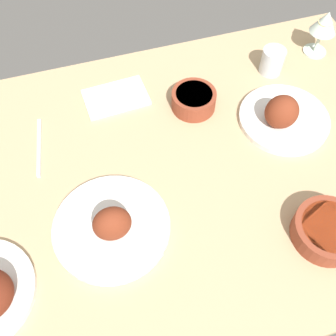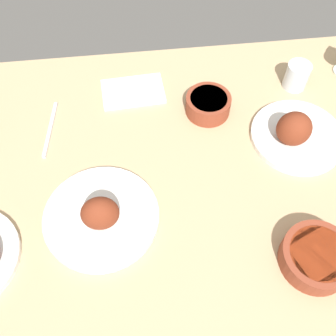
{
  "view_description": "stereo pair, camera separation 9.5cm",
  "coord_description": "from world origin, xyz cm",
  "px_view_note": "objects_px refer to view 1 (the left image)",
  "views": [
    {
      "loc": [
        15.39,
        50.03,
        85.86
      ],
      "look_at": [
        0.0,
        0.0,
        6.0
      ],
      "focal_mm": 42.13,
      "sensor_mm": 36.0,
      "label": 1
    },
    {
      "loc": [
        6.06,
        51.99,
        85.86
      ],
      "look_at": [
        0.0,
        0.0,
        6.0
      ],
      "focal_mm": 42.13,
      "sensor_mm": 36.0,
      "label": 2
    }
  ],
  "objects_px": {
    "plate_near_viewer": "(112,226)",
    "bowl_sauce": "(327,230)",
    "water_tumbler": "(272,61)",
    "bowl_pasta": "(194,99)",
    "wine_glass": "(325,24)",
    "plate_far_side": "(283,116)",
    "folded_napkin": "(116,97)",
    "fork_loose": "(39,147)"
  },
  "relations": [
    {
      "from": "bowl_sauce",
      "to": "wine_glass",
      "type": "bearing_deg",
      "value": -116.73
    },
    {
      "from": "bowl_pasta",
      "to": "wine_glass",
      "type": "relative_size",
      "value": 0.86
    },
    {
      "from": "plate_far_side",
      "to": "plate_near_viewer",
      "type": "bearing_deg",
      "value": 19.12
    },
    {
      "from": "fork_loose",
      "to": "plate_far_side",
      "type": "bearing_deg",
      "value": -92.21
    },
    {
      "from": "plate_far_side",
      "to": "bowl_pasta",
      "type": "bearing_deg",
      "value": -31.34
    },
    {
      "from": "bowl_sauce",
      "to": "fork_loose",
      "type": "xyz_separation_m",
      "value": [
        0.58,
        -0.43,
        -0.02
      ]
    },
    {
      "from": "bowl_sauce",
      "to": "folded_napkin",
      "type": "height_order",
      "value": "bowl_sauce"
    },
    {
      "from": "plate_near_viewer",
      "to": "bowl_sauce",
      "type": "height_order",
      "value": "plate_near_viewer"
    },
    {
      "from": "plate_near_viewer",
      "to": "bowl_pasta",
      "type": "height_order",
      "value": "plate_near_viewer"
    },
    {
      "from": "plate_far_side",
      "to": "water_tumbler",
      "type": "relative_size",
      "value": 3.2
    },
    {
      "from": "bowl_sauce",
      "to": "wine_glass",
      "type": "xyz_separation_m",
      "value": [
        -0.28,
        -0.55,
        0.07
      ]
    },
    {
      "from": "water_tumbler",
      "to": "bowl_sauce",
      "type": "bearing_deg",
      "value": 77.94
    },
    {
      "from": "wine_glass",
      "to": "folded_napkin",
      "type": "distance_m",
      "value": 0.64
    },
    {
      "from": "bowl_sauce",
      "to": "fork_loose",
      "type": "distance_m",
      "value": 0.72
    },
    {
      "from": "bowl_pasta",
      "to": "fork_loose",
      "type": "relative_size",
      "value": 0.66
    },
    {
      "from": "plate_near_viewer",
      "to": "water_tumbler",
      "type": "height_order",
      "value": "plate_near_viewer"
    },
    {
      "from": "bowl_sauce",
      "to": "bowl_pasta",
      "type": "bearing_deg",
      "value": -71.2
    },
    {
      "from": "plate_far_side",
      "to": "wine_glass",
      "type": "xyz_separation_m",
      "value": [
        -0.23,
        -0.23,
        0.07
      ]
    },
    {
      "from": "plate_near_viewer",
      "to": "bowl_pasta",
      "type": "relative_size",
      "value": 2.19
    },
    {
      "from": "bowl_pasta",
      "to": "plate_near_viewer",
      "type": "bearing_deg",
      "value": 45.33
    },
    {
      "from": "wine_glass",
      "to": "fork_loose",
      "type": "relative_size",
      "value": 0.77
    },
    {
      "from": "wine_glass",
      "to": "fork_loose",
      "type": "height_order",
      "value": "wine_glass"
    },
    {
      "from": "bowl_pasta",
      "to": "wine_glass",
      "type": "xyz_separation_m",
      "value": [
        -0.43,
        -0.1,
        0.07
      ]
    },
    {
      "from": "water_tumbler",
      "to": "fork_loose",
      "type": "bearing_deg",
      "value": 7.07
    },
    {
      "from": "wine_glass",
      "to": "water_tumbler",
      "type": "bearing_deg",
      "value": 12.08
    },
    {
      "from": "wine_glass",
      "to": "water_tumbler",
      "type": "relative_size",
      "value": 1.86
    },
    {
      "from": "water_tumbler",
      "to": "fork_loose",
      "type": "relative_size",
      "value": 0.41
    },
    {
      "from": "bowl_sauce",
      "to": "bowl_pasta",
      "type": "relative_size",
      "value": 1.25
    },
    {
      "from": "bowl_sauce",
      "to": "folded_napkin",
      "type": "xyz_separation_m",
      "value": [
        0.35,
        -0.54,
        -0.02
      ]
    },
    {
      "from": "bowl_sauce",
      "to": "water_tumbler",
      "type": "relative_size",
      "value": 2.01
    },
    {
      "from": "bowl_sauce",
      "to": "bowl_pasta",
      "type": "height_order",
      "value": "bowl_pasta"
    },
    {
      "from": "fork_loose",
      "to": "bowl_sauce",
      "type": "bearing_deg",
      "value": -119.3
    },
    {
      "from": "wine_glass",
      "to": "fork_loose",
      "type": "bearing_deg",
      "value": 8.06
    },
    {
      "from": "plate_near_viewer",
      "to": "bowl_sauce",
      "type": "relative_size",
      "value": 1.75
    },
    {
      "from": "bowl_pasta",
      "to": "fork_loose",
      "type": "bearing_deg",
      "value": 2.42
    },
    {
      "from": "plate_far_side",
      "to": "bowl_sauce",
      "type": "bearing_deg",
      "value": 80.82
    },
    {
      "from": "plate_near_viewer",
      "to": "wine_glass",
      "type": "xyz_separation_m",
      "value": [
        -0.73,
        -0.4,
        0.08
      ]
    },
    {
      "from": "folded_napkin",
      "to": "water_tumbler",
      "type": "bearing_deg",
      "value": 177.01
    },
    {
      "from": "bowl_sauce",
      "to": "plate_near_viewer",
      "type": "bearing_deg",
      "value": -18.6
    },
    {
      "from": "plate_far_side",
      "to": "bowl_sauce",
      "type": "xyz_separation_m",
      "value": [
        0.05,
        0.32,
        -0.0
      ]
    },
    {
      "from": "plate_far_side",
      "to": "wine_glass",
      "type": "relative_size",
      "value": 1.72
    },
    {
      "from": "plate_far_side",
      "to": "bowl_sauce",
      "type": "relative_size",
      "value": 1.59
    }
  ]
}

